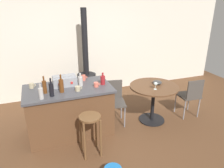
% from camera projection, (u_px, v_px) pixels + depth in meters
% --- Properties ---
extents(ground_plane, '(8.80, 8.80, 0.00)m').
position_uv_depth(ground_plane, '(115.00, 142.00, 3.74)').
color(ground_plane, brown).
extents(back_wall, '(8.00, 0.10, 2.70)m').
position_uv_depth(back_wall, '(82.00, 42.00, 5.28)').
color(back_wall, silver).
rests_on(back_wall, ground_plane).
extents(kitchen_island, '(1.51, 0.85, 0.89)m').
position_uv_depth(kitchen_island, '(70.00, 110.00, 3.88)').
color(kitchen_island, brown).
rests_on(kitchen_island, ground_plane).
extents(wooden_stool, '(0.34, 0.34, 0.68)m').
position_uv_depth(wooden_stool, '(90.00, 127.00, 3.28)').
color(wooden_stool, brown).
rests_on(wooden_stool, ground_plane).
extents(dining_table, '(0.95, 0.95, 0.76)m').
position_uv_depth(dining_table, '(153.00, 94.00, 4.20)').
color(dining_table, black).
rests_on(dining_table, ground_plane).
extents(folding_chair_near, '(0.47, 0.47, 0.85)m').
position_uv_depth(folding_chair_near, '(114.00, 99.00, 4.18)').
color(folding_chair_near, '#47423D').
rests_on(folding_chair_near, ground_plane).
extents(folding_chair_far, '(0.42, 0.42, 0.85)m').
position_uv_depth(folding_chair_far, '(190.00, 95.00, 4.38)').
color(folding_chair_far, '#47423D').
rests_on(folding_chair_far, ground_plane).
extents(wood_stove, '(0.44, 0.45, 2.17)m').
position_uv_depth(wood_stove, '(87.00, 80.00, 5.10)').
color(wood_stove, black).
rests_on(wood_stove, ground_plane).
extents(toolbox, '(0.41, 0.27, 0.19)m').
position_uv_depth(toolbox, '(65.00, 81.00, 3.79)').
color(toolbox, gray).
rests_on(toolbox, kitchen_island).
extents(bottle_0, '(0.08, 0.08, 0.31)m').
position_uv_depth(bottle_0, '(61.00, 85.00, 3.50)').
color(bottle_0, '#603314').
rests_on(bottle_0, kitchen_island).
extents(bottle_1, '(0.07, 0.07, 0.29)m').
position_uv_depth(bottle_1, '(45.00, 87.00, 3.47)').
color(bottle_1, '#603314').
rests_on(bottle_1, kitchen_island).
extents(bottle_2, '(0.07, 0.07, 0.30)m').
position_uv_depth(bottle_2, '(51.00, 89.00, 3.36)').
color(bottle_2, black).
rests_on(bottle_2, kitchen_island).
extents(bottle_3, '(0.07, 0.07, 0.25)m').
position_uv_depth(bottle_3, '(41.00, 93.00, 3.27)').
color(bottle_3, '#B7B2AD').
rests_on(bottle_3, kitchen_island).
extents(bottle_4, '(0.08, 0.08, 0.22)m').
position_uv_depth(bottle_4, '(103.00, 80.00, 3.84)').
color(bottle_4, maroon).
rests_on(bottle_4, kitchen_island).
extents(bottle_5, '(0.08, 0.08, 0.23)m').
position_uv_depth(bottle_5, '(80.00, 81.00, 3.78)').
color(bottle_5, '#B7B2AD').
rests_on(bottle_5, kitchen_island).
extents(cup_0, '(0.12, 0.08, 0.09)m').
position_uv_depth(cup_0, '(32.00, 86.00, 3.69)').
color(cup_0, tan).
rests_on(cup_0, kitchen_island).
extents(cup_1, '(0.12, 0.09, 0.08)m').
position_uv_depth(cup_1, '(78.00, 89.00, 3.58)').
color(cup_1, tan).
rests_on(cup_1, kitchen_island).
extents(cup_2, '(0.12, 0.08, 0.08)m').
position_uv_depth(cup_2, '(96.00, 85.00, 3.75)').
color(cup_2, '#DB6651').
rests_on(cup_2, kitchen_island).
extents(cup_3, '(0.11, 0.08, 0.10)m').
position_uv_depth(cup_3, '(84.00, 78.00, 4.05)').
color(cup_3, '#DB6651').
rests_on(cup_3, kitchen_island).
extents(wine_glass, '(0.07, 0.07, 0.14)m').
position_uv_depth(wine_glass, '(156.00, 84.00, 3.93)').
color(wine_glass, silver).
rests_on(wine_glass, dining_table).
extents(serving_bowl, '(0.18, 0.18, 0.07)m').
position_uv_depth(serving_bowl, '(157.00, 82.00, 4.20)').
color(serving_bowl, '#383838').
rests_on(serving_bowl, dining_table).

